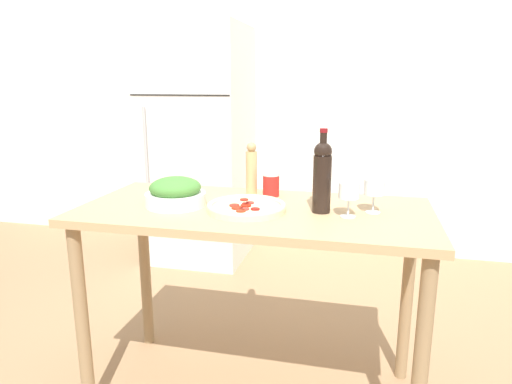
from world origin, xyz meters
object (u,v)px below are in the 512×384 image
at_px(wine_glass_far, 374,189).
at_px(pepper_mill, 252,169).
at_px(refrigerator, 198,145).
at_px(wine_bottle, 322,175).
at_px(salad_bowl, 175,193).
at_px(wine_glass_near, 349,192).
at_px(salt_canister, 271,184).
at_px(homemade_pizza, 247,207).

distance_m(wine_glass_far, pepper_mill, 0.59).
height_order(refrigerator, wine_glass_far, refrigerator).
height_order(wine_bottle, salad_bowl, wine_bottle).
height_order(refrigerator, pepper_mill, refrigerator).
distance_m(wine_glass_near, salt_canister, 0.45).
xyz_separation_m(wine_bottle, pepper_mill, (-0.35, 0.24, -0.04)).
xyz_separation_m(salad_bowl, homemade_pizza, (0.31, -0.01, -0.04)).
bearing_deg(wine_bottle, salad_bowl, -176.32).
distance_m(wine_bottle, homemade_pizza, 0.33).
xyz_separation_m(salad_bowl, salt_canister, (0.36, 0.26, -0.00)).
height_order(wine_bottle, homemade_pizza, wine_bottle).
distance_m(refrigerator, salt_canister, 1.65).
xyz_separation_m(wine_bottle, wine_glass_near, (0.11, -0.04, -0.05)).
xyz_separation_m(wine_glass_far, homemade_pizza, (-0.50, -0.09, -0.08)).
relative_size(refrigerator, salt_canister, 16.77).
bearing_deg(pepper_mill, salad_bowl, -133.13).
distance_m(pepper_mill, salt_canister, 0.12).
bearing_deg(wine_glass_near, pepper_mill, 148.11).
bearing_deg(refrigerator, homemade_pizza, -63.65).
height_order(wine_glass_near, pepper_mill, pepper_mill).
xyz_separation_m(homemade_pizza, salt_canister, (0.05, 0.27, 0.04)).
height_order(wine_glass_far, salt_canister, wine_glass_far).
xyz_separation_m(refrigerator, wine_glass_near, (1.24, -1.66, 0.08)).
bearing_deg(salad_bowl, wine_bottle, 3.68).
bearing_deg(wine_glass_near, salad_bowl, 179.69).
relative_size(wine_bottle, homemade_pizza, 1.04).
bearing_deg(salt_canister, salad_bowl, -144.56).
relative_size(wine_glass_far, salt_canister, 1.25).
distance_m(wine_glass_far, salad_bowl, 0.82).
relative_size(wine_bottle, salt_canister, 3.10).
bearing_deg(homemade_pizza, salt_canister, 79.87).
xyz_separation_m(pepper_mill, homemade_pizza, (0.05, -0.29, -0.10)).
relative_size(wine_glass_far, salad_bowl, 0.53).
bearing_deg(wine_glass_far, pepper_mill, 159.97).
relative_size(pepper_mill, salt_canister, 2.22).
xyz_separation_m(wine_bottle, salt_canister, (-0.25, 0.22, -0.10)).
xyz_separation_m(refrigerator, pepper_mill, (0.78, -1.38, 0.09)).
height_order(wine_glass_near, salt_canister, wine_glass_near).
bearing_deg(homemade_pizza, wine_bottle, 9.50).
bearing_deg(homemade_pizza, wine_glass_far, 10.14).
bearing_deg(refrigerator, wine_bottle, -55.21).
bearing_deg(wine_glass_far, wine_bottle, -168.93).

